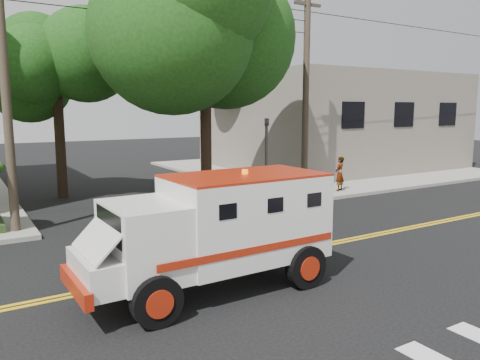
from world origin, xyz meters
TOP-DOWN VIEW (x-y plane):
  - ground at (0.00, 0.00)m, footprint 100.00×100.00m
  - sidewalk_ne at (13.50, 13.50)m, footprint 17.00×17.00m
  - building_right at (15.00, 14.00)m, footprint 14.00×12.00m
  - utility_pole_left at (-5.60, 6.00)m, footprint 0.28×0.28m
  - utility_pole_right at (6.30, 6.20)m, footprint 0.28×0.28m
  - tree_main at (1.94, 6.21)m, footprint 6.08×5.70m
  - tree_left at (-2.68, 11.79)m, footprint 4.48×4.20m
  - tree_right at (8.84, 15.77)m, footprint 4.80×4.50m
  - traffic_signal at (3.80, 5.60)m, footprint 0.15×0.18m
  - armored_truck at (-2.30, -1.32)m, footprint 5.62×2.35m
  - pedestrian_a at (8.28, 6.01)m, footprint 0.69×0.58m
  - pedestrian_b at (9.70, 8.53)m, footprint 0.98×0.94m

SIDE VIEW (x-z plane):
  - ground at x=0.00m, z-range 0.00..0.00m
  - sidewalk_ne at x=13.50m, z-range 0.00..0.15m
  - pedestrian_b at x=9.70m, z-range 0.15..1.74m
  - pedestrian_a at x=8.28m, z-range 0.15..1.76m
  - armored_truck at x=-2.30m, z-range 0.18..2.72m
  - traffic_signal at x=3.80m, z-range 0.43..4.03m
  - building_right at x=15.00m, z-range 0.15..6.15m
  - utility_pole_left at x=-5.60m, z-range 0.00..9.00m
  - utility_pole_right at x=6.30m, z-range 0.00..9.00m
  - tree_left at x=-2.68m, z-range 1.88..9.58m
  - tree_right at x=8.84m, z-range 1.99..10.19m
  - tree_main at x=1.94m, z-range 2.27..12.12m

